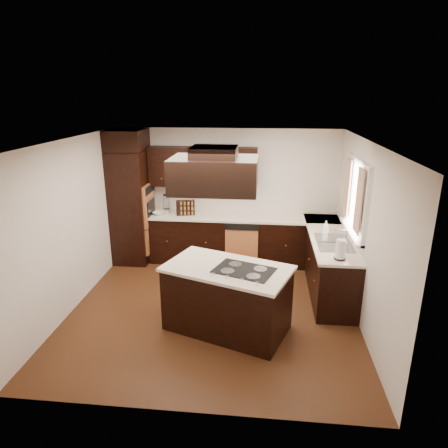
{
  "coord_description": "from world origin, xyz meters",
  "views": [
    {
      "loc": [
        0.72,
        -5.32,
        3.11
      ],
      "look_at": [
        0.1,
        0.6,
        1.15
      ],
      "focal_mm": 32.0,
      "sensor_mm": 36.0,
      "label": 1
    }
  ],
  "objects": [
    {
      "name": "base_cabinets_right",
      "position": [
        1.8,
        0.9,
        0.44
      ],
      "size": [
        0.6,
        2.4,
        0.88
      ],
      "primitive_type": "cube",
      "color": "black",
      "rests_on": "floor"
    },
    {
      "name": "window_pane",
      "position": [
        2.1,
        0.55,
        1.65
      ],
      "size": [
        0.0,
        1.2,
        1.0
      ],
      "primitive_type": "cube",
      "color": "white",
      "rests_on": "wall_right"
    },
    {
      "name": "paper_towel",
      "position": [
        1.78,
        -0.1,
        1.06
      ],
      "size": [
        0.14,
        0.14,
        0.29
      ],
      "primitive_type": "cylinder",
      "rotation": [
        0.0,
        0.0,
        0.1
      ],
      "color": "white",
      "rests_on": "countertop_right"
    },
    {
      "name": "island_top",
      "position": [
        0.26,
        -0.52,
        0.9
      ],
      "size": [
        1.86,
        1.43,
        0.04
      ],
      "primitive_type": "cube",
      "rotation": [
        0.0,
        0.0,
        -0.35
      ],
      "color": "#F7E5CD",
      "rests_on": "island"
    },
    {
      "name": "mixing_bowl",
      "position": [
        -1.25,
        1.74,
        0.95
      ],
      "size": [
        0.27,
        0.27,
        0.06
      ],
      "primitive_type": "imported",
      "rotation": [
        0.0,
        0.0,
        -0.2
      ],
      "color": "white",
      "rests_on": "countertop_back"
    },
    {
      "name": "wall_right",
      "position": [
        2.11,
        0.0,
        1.25
      ],
      "size": [
        0.02,
        4.2,
        2.5
      ],
      "primitive_type": "cube",
      "color": "silver",
      "rests_on": "ground"
    },
    {
      "name": "curtain_left",
      "position": [
        2.01,
        0.13,
        1.7
      ],
      "size": [
        0.02,
        0.34,
        0.9
      ],
      "primitive_type": "cube",
      "color": "beige",
      "rests_on": "wall_right"
    },
    {
      "name": "range_hood",
      "position": [
        0.1,
        -0.55,
        2.16
      ],
      "size": [
        1.05,
        0.72,
        0.42
      ],
      "primitive_type": "cube",
      "color": "black",
      "rests_on": "ceiling"
    },
    {
      "name": "ceiling",
      "position": [
        0.0,
        0.0,
        2.51
      ],
      "size": [
        4.2,
        4.2,
        0.02
      ],
      "primitive_type": "cube",
      "color": "silver",
      "rests_on": "ground"
    },
    {
      "name": "blender_pitcher",
      "position": [
        -1.13,
        1.8,
        1.15
      ],
      "size": [
        0.13,
        0.13,
        0.26
      ],
      "primitive_type": "cone",
      "color": "silver",
      "rests_on": "blender_base"
    },
    {
      "name": "wall_front",
      "position": [
        0.0,
        -2.11,
        1.25
      ],
      "size": [
        4.2,
        0.02,
        2.5
      ],
      "primitive_type": "cube",
      "color": "silver",
      "rests_on": "ground"
    },
    {
      "name": "soap_bottle",
      "position": [
        1.74,
        1.01,
        1.02
      ],
      "size": [
        0.1,
        0.1,
        0.21
      ],
      "primitive_type": "imported",
      "rotation": [
        0.0,
        0.0,
        -0.11
      ],
      "color": "white",
      "rests_on": "countertop_right"
    },
    {
      "name": "floor",
      "position": [
        0.0,
        0.0,
        -0.01
      ],
      "size": [
        4.2,
        4.2,
        0.02
      ],
      "primitive_type": "cube",
      "color": "#5D3218",
      "rests_on": "ground"
    },
    {
      "name": "countertop_back",
      "position": [
        0.03,
        1.79,
        0.9
      ],
      "size": [
        2.93,
        0.63,
        0.04
      ],
      "primitive_type": "cube",
      "color": "#F7E5CD",
      "rests_on": "base_cabinets_back"
    },
    {
      "name": "sink_rim",
      "position": [
        1.8,
        0.55,
        0.92
      ],
      "size": [
        0.52,
        0.84,
        0.01
      ],
      "primitive_type": "cube",
      "color": "silver",
      "rests_on": "countertop_right"
    },
    {
      "name": "island",
      "position": [
        0.26,
        -0.52,
        0.44
      ],
      "size": [
        1.78,
        1.36,
        0.88
      ],
      "primitive_type": "cube",
      "rotation": [
        0.0,
        0.0,
        -0.35
      ],
      "color": "black",
      "rests_on": "floor"
    },
    {
      "name": "countertop_right",
      "position": [
        1.79,
        0.9,
        0.9
      ],
      "size": [
        0.63,
        2.4,
        0.04
      ],
      "primitive_type": "cube",
      "color": "#F7E5CD",
      "rests_on": "base_cabinets_right"
    },
    {
      "name": "spice_rack",
      "position": [
        -0.75,
        1.75,
        1.06
      ],
      "size": [
        0.35,
        0.17,
        0.29
      ],
      "primitive_type": "cube",
      "rotation": [
        0.0,
        0.0,
        0.25
      ],
      "color": "black",
      "rests_on": "countertop_back"
    },
    {
      "name": "wall_left",
      "position": [
        -2.11,
        0.0,
        1.25
      ],
      "size": [
        0.02,
        4.2,
        2.5
      ],
      "primitive_type": "cube",
      "color": "silver",
      "rests_on": "ground"
    },
    {
      "name": "cooktop",
      "position": [
        0.49,
        -0.6,
        0.93
      ],
      "size": [
        0.87,
        0.73,
        0.01
      ],
      "primitive_type": "cube",
      "rotation": [
        0.0,
        0.0,
        -0.35
      ],
      "color": "black",
      "rests_on": "island_top"
    },
    {
      "name": "dishwasher_front",
      "position": [
        0.33,
        1.5,
        0.4
      ],
      "size": [
        0.6,
        0.05,
        0.72
      ],
      "primitive_type": "cube",
      "color": "#CE7340",
      "rests_on": "floor"
    },
    {
      "name": "hood_duct",
      "position": [
        0.1,
        -0.55,
        2.44
      ],
      "size": [
        0.55,
        0.5,
        0.13
      ],
      "primitive_type": "cube",
      "color": "black",
      "rests_on": "ceiling"
    },
    {
      "name": "curtain_right",
      "position": [
        2.01,
        0.97,
        1.7
      ],
      "size": [
        0.02,
        0.34,
        0.9
      ],
      "primitive_type": "cube",
      "color": "beige",
      "rests_on": "wall_right"
    },
    {
      "name": "base_cabinets_back",
      "position": [
        0.03,
        1.8,
        0.44
      ],
      "size": [
        2.93,
        0.6,
        0.88
      ],
      "primitive_type": "cube",
      "color": "black",
      "rests_on": "floor"
    },
    {
      "name": "oven_column",
      "position": [
        -1.78,
        1.71,
        1.06
      ],
      "size": [
        0.65,
        0.75,
        2.12
      ],
      "primitive_type": "cube",
      "color": "black",
      "rests_on": "floor"
    },
    {
      "name": "upper_cabinets",
      "position": [
        -0.43,
        1.93,
        1.81
      ],
      "size": [
        2.0,
        0.34,
        0.72
      ],
      "primitive_type": "cube",
      "color": "black",
      "rests_on": "wall_back"
    },
    {
      "name": "blender_base",
      "position": [
        -1.13,
        1.8,
        0.97
      ],
      "size": [
        0.15,
        0.15,
        0.1
      ],
      "primitive_type": "cylinder",
      "color": "silver",
      "rests_on": "countertop_back"
    },
    {
      "name": "wall_oven_face",
      "position": [
        -1.43,
        1.71,
        1.12
      ],
      "size": [
        0.05,
        0.62,
        0.78
      ],
      "primitive_type": "cube",
      "color": "#CE7340",
      "rests_on": "oven_column"
    },
    {
      "name": "window_frame",
      "position": [
        2.07,
        0.55,
        1.65
      ],
      "size": [
        0.06,
        1.32,
        1.12
      ],
      "primitive_type": "cube",
      "color": "white",
      "rests_on": "wall_right"
    },
    {
      "name": "wall_back",
      "position": [
        0.0,
        2.11,
        1.25
      ],
      "size": [
        4.2,
        0.02,
        2.5
      ],
      "primitive_type": "cube",
      "color": "silver",
      "rests_on": "ground"
    }
  ]
}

